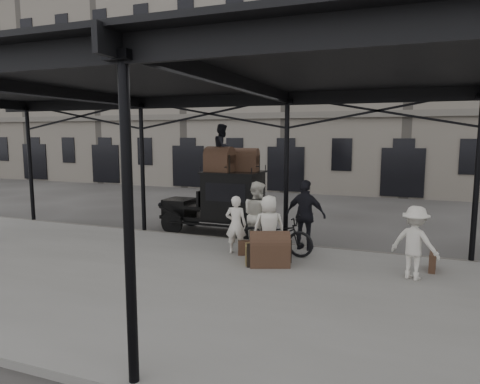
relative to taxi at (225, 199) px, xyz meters
The scene contains 18 objects.
ground 4.10m from the taxi, 51.54° to the right, with size 120.00×120.00×0.00m, color #383533.
platform 5.73m from the taxi, 64.33° to the right, with size 28.00×8.00×0.15m, color slate.
canopy 6.35m from the taxi, 63.04° to the right, with size 22.50×9.00×4.74m.
building_frontage 16.20m from the taxi, 80.74° to the left, with size 64.00×8.00×14.00m, color slate.
taxi is the anchor object (origin of this frame).
porter_left 3.01m from the taxi, 61.24° to the right, with size 0.59×0.39×1.61m, color silver.
porter_midleft 2.66m from the taxi, 46.51° to the right, with size 0.95×0.74×1.95m, color silver.
porter_centre 3.75m from the taxi, 49.07° to the right, with size 0.83×0.54×1.70m, color silver.
porter_official 3.50m from the taxi, 26.22° to the right, with size 1.17×0.49×2.00m, color black.
porter_right 6.76m from the taxi, 27.63° to the right, with size 1.08×0.62×1.68m, color silver.
bicycle 3.45m from the taxi, 42.97° to the right, with size 0.73×2.10×1.11m, color black.
porter_roof 1.77m from the taxi, 107.50° to the right, with size 0.77×0.60×1.58m, color black.
steamer_trunk_roof_near 1.35m from the taxi, 108.07° to the right, with size 0.95×0.58×0.70m, color #4F3424, non-canonical shape.
steamer_trunk_roof_far 1.48m from the taxi, 16.81° to the left, with size 0.89×0.54×0.65m, color #4F3424, non-canonical shape.
steamer_trunk_platform 4.31m from the taxi, 51.80° to the right, with size 0.99×0.61×0.73m, color #4F3424, non-canonical shape.
wicker_hamper 4.14m from the taxi, 55.45° to the right, with size 0.60×0.45×0.50m, color olive.
suitcase_upright 6.89m from the taxi, 19.97° to the right, with size 0.15×0.60×0.45m, color #4F3424.
suitcase_flat 3.36m from the taxi, 55.38° to the right, with size 0.60×0.15×0.40m, color #4F3424.
Camera 1 is at (3.23, -10.26, 3.42)m, focal length 32.00 mm.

